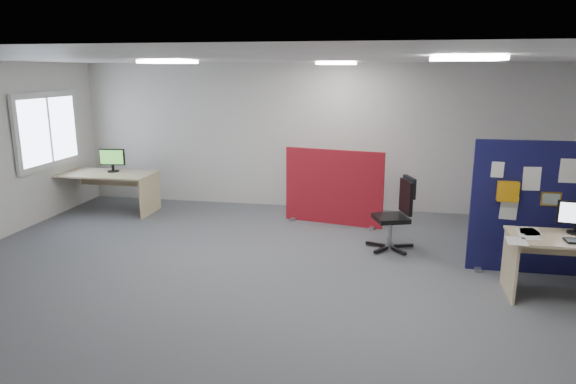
% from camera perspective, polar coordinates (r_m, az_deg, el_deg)
% --- Properties ---
extents(floor, '(9.00, 9.00, 0.00)m').
position_cam_1_polar(floor, '(6.62, -1.55, -9.40)').
color(floor, '#55585D').
rests_on(floor, ground).
extents(ceiling, '(9.00, 7.00, 0.02)m').
position_cam_1_polar(ceiling, '(6.11, -1.72, 14.65)').
color(ceiling, white).
rests_on(ceiling, wall_back).
extents(wall_back, '(9.00, 0.02, 2.70)m').
position_cam_1_polar(wall_back, '(9.63, 2.84, 6.14)').
color(wall_back, silver).
rests_on(wall_back, floor).
extents(wall_front, '(9.00, 0.02, 2.70)m').
position_cam_1_polar(wall_front, '(3.04, -16.09, -10.77)').
color(wall_front, silver).
rests_on(wall_front, floor).
extents(window, '(0.06, 1.70, 1.30)m').
position_cam_1_polar(window, '(9.87, -25.10, 6.25)').
color(window, white).
rests_on(window, wall_left).
extents(ceiling_lights, '(4.10, 4.10, 0.04)m').
position_cam_1_polar(ceiling_lights, '(6.70, 2.42, 14.28)').
color(ceiling_lights, white).
rests_on(ceiling_lights, ceiling).
extents(navy_divider, '(2.09, 0.30, 1.72)m').
position_cam_1_polar(navy_divider, '(7.27, 27.61, -1.71)').
color(navy_divider, '#0F1039').
rests_on(navy_divider, floor).
extents(red_divider, '(1.68, 0.38, 1.28)m').
position_cam_1_polar(red_divider, '(8.69, 5.07, 0.46)').
color(red_divider, maroon).
rests_on(red_divider, floor).
extents(second_desk, '(1.74, 0.87, 0.73)m').
position_cam_1_polar(second_desk, '(10.03, -19.36, 1.10)').
color(second_desk, '#D4C088').
rests_on(second_desk, floor).
extents(monitor_second, '(0.47, 0.21, 0.42)m').
position_cam_1_polar(monitor_second, '(10.00, -18.94, 3.46)').
color(monitor_second, black).
rests_on(monitor_second, second_desk).
extents(office_chair, '(0.70, 0.67, 1.06)m').
position_cam_1_polar(office_chair, '(7.60, 12.17, -1.89)').
color(office_chair, black).
rests_on(office_chair, floor).
extents(desk_papers, '(1.65, 0.88, 0.00)m').
position_cam_1_polar(desk_papers, '(6.65, 28.68, -4.32)').
color(desk_papers, white).
rests_on(desk_papers, main_desk).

